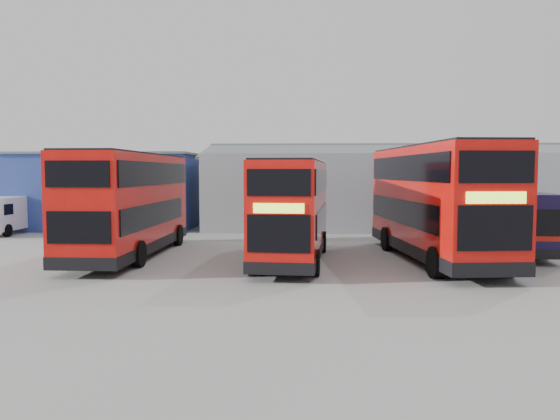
% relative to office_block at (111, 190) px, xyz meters
% --- Properties ---
extents(ground_plane, '(120.00, 120.00, 0.00)m').
position_rel_office_block_xyz_m(ground_plane, '(14.00, -17.99, -2.58)').
color(ground_plane, gray).
rests_on(ground_plane, ground).
extents(office_block, '(12.30, 8.32, 5.12)m').
position_rel_office_block_xyz_m(office_block, '(0.00, 0.00, 0.00)').
color(office_block, navy).
rests_on(office_block, ground).
extents(maintenance_shed, '(30.50, 12.00, 5.89)m').
position_rel_office_block_xyz_m(maintenance_shed, '(22.00, 2.01, 0.02)').
color(maintenance_shed, '#979EA5').
rests_on(maintenance_shed, ground).
extents(double_decker_left, '(2.91, 11.11, 4.68)m').
position_rel_office_block_xyz_m(double_decker_left, '(5.65, -13.40, -0.25)').
color(double_decker_left, red).
rests_on(double_decker_left, ground).
extents(double_decker_centre, '(3.25, 10.38, 4.33)m').
position_rel_office_block_xyz_m(double_decker_centre, '(13.07, -14.20, -0.43)').
color(double_decker_centre, red).
rests_on(double_decker_centre, ground).
extents(double_decker_right, '(3.98, 11.97, 4.97)m').
position_rel_office_block_xyz_m(double_decker_right, '(19.22, -13.80, -0.10)').
color(double_decker_right, red).
rests_on(double_decker_right, ground).
extents(single_decker_blue, '(3.21, 10.92, 2.92)m').
position_rel_office_block_xyz_m(single_decker_blue, '(23.22, -10.07, -1.13)').
color(single_decker_blue, '#0F0B34').
rests_on(single_decker_blue, ground).
extents(panel_van, '(2.27, 5.30, 2.31)m').
position_rel_office_block_xyz_m(panel_van, '(-5.05, -4.55, -1.29)').
color(panel_van, white).
rests_on(panel_van, ground).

